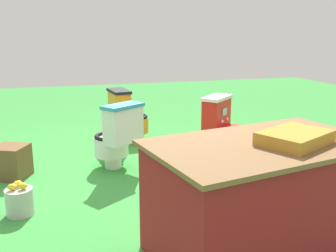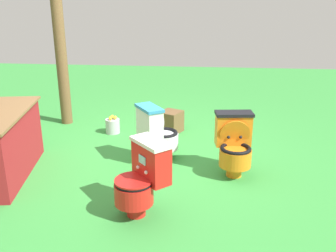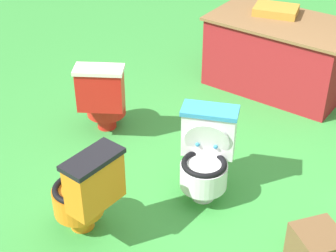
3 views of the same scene
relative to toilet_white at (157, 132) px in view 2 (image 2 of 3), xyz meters
name	(u,v)px [view 2 (image 2 of 3)]	position (x,y,z in m)	size (l,w,h in m)	color
ground	(144,156)	(0.08, 0.20, -0.37)	(14.00, 14.00, 0.00)	green
toilet_white	(157,132)	(0.00, 0.00, 0.00)	(0.61, 0.63, 0.73)	white
toilet_orange	(234,144)	(-0.29, -0.94, 0.00)	(0.54, 0.46, 0.73)	orange
toilet_red	(142,178)	(-1.26, -0.02, 0.00)	(0.63, 0.63, 0.73)	red
wooden_post	(61,54)	(1.34, 1.72, 0.78)	(0.18, 0.18, 2.30)	brown
small_crate	(171,122)	(1.07, -0.07, -0.21)	(0.30, 0.32, 0.33)	brown
lemon_bucket	(113,126)	(0.93, 0.83, -0.26)	(0.22, 0.22, 0.28)	#B7B7BF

